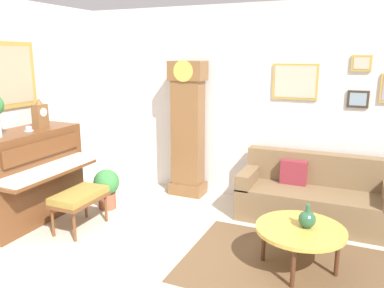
{
  "coord_description": "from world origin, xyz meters",
  "views": [
    {
      "loc": [
        1.57,
        -3.0,
        2.1
      ],
      "look_at": [
        -0.28,
        1.22,
        1.03
      ],
      "focal_mm": 35.81,
      "sensor_mm": 36.0,
      "label": 1
    }
  ],
  "objects_px": {
    "green_jug": "(307,219)",
    "potted_plant": "(107,186)",
    "couch": "(315,197)",
    "teacup": "(29,129)",
    "piano_bench": "(79,198)",
    "mantel_clock": "(40,114)",
    "piano": "(28,176)",
    "grandfather_clock": "(188,133)",
    "coffee_table": "(300,231)"
  },
  "relations": [
    {
      "from": "couch",
      "to": "mantel_clock",
      "type": "height_order",
      "value": "mantel_clock"
    },
    {
      "from": "couch",
      "to": "green_jug",
      "type": "relative_size",
      "value": 7.92
    },
    {
      "from": "grandfather_clock",
      "to": "couch",
      "type": "distance_m",
      "value": 2.02
    },
    {
      "from": "coffee_table",
      "to": "mantel_clock",
      "type": "height_order",
      "value": "mantel_clock"
    },
    {
      "from": "piano_bench",
      "to": "couch",
      "type": "xyz_separation_m",
      "value": [
        2.6,
        1.45,
        -0.09
      ]
    },
    {
      "from": "piano",
      "to": "couch",
      "type": "distance_m",
      "value": 3.7
    },
    {
      "from": "grandfather_clock",
      "to": "couch",
      "type": "relative_size",
      "value": 1.07
    },
    {
      "from": "green_jug",
      "to": "potted_plant",
      "type": "bearing_deg",
      "value": 169.97
    },
    {
      "from": "piano_bench",
      "to": "grandfather_clock",
      "type": "height_order",
      "value": "grandfather_clock"
    },
    {
      "from": "piano",
      "to": "piano_bench",
      "type": "height_order",
      "value": "piano"
    },
    {
      "from": "couch",
      "to": "green_jug",
      "type": "xyz_separation_m",
      "value": [
        0.06,
        -1.26,
        0.22
      ]
    },
    {
      "from": "potted_plant",
      "to": "piano",
      "type": "bearing_deg",
      "value": -134.13
    },
    {
      "from": "grandfather_clock",
      "to": "green_jug",
      "type": "height_order",
      "value": "grandfather_clock"
    },
    {
      "from": "potted_plant",
      "to": "piano_bench",
      "type": "bearing_deg",
      "value": -82.21
    },
    {
      "from": "piano",
      "to": "couch",
      "type": "relative_size",
      "value": 0.76
    },
    {
      "from": "piano",
      "to": "potted_plant",
      "type": "distance_m",
      "value": 1.02
    },
    {
      "from": "couch",
      "to": "coffee_table",
      "type": "bearing_deg",
      "value": -89.86
    },
    {
      "from": "mantel_clock",
      "to": "piano",
      "type": "bearing_deg",
      "value": -90.34
    },
    {
      "from": "mantel_clock",
      "to": "green_jug",
      "type": "relative_size",
      "value": 1.58
    },
    {
      "from": "piano_bench",
      "to": "green_jug",
      "type": "xyz_separation_m",
      "value": [
        2.66,
        0.19,
        0.12
      ]
    },
    {
      "from": "mantel_clock",
      "to": "teacup",
      "type": "bearing_deg",
      "value": -76.31
    },
    {
      "from": "piano",
      "to": "teacup",
      "type": "bearing_deg",
      "value": 19.27
    },
    {
      "from": "teacup",
      "to": "green_jug",
      "type": "xyz_separation_m",
      "value": [
        3.37,
        0.2,
        -0.67
      ]
    },
    {
      "from": "piano_bench",
      "to": "grandfather_clock",
      "type": "distance_m",
      "value": 1.89
    },
    {
      "from": "grandfather_clock",
      "to": "green_jug",
      "type": "bearing_deg",
      "value": -37.0
    },
    {
      "from": "teacup",
      "to": "mantel_clock",
      "type": "bearing_deg",
      "value": 103.69
    },
    {
      "from": "coffee_table",
      "to": "piano_bench",
      "type": "bearing_deg",
      "value": -176.57
    },
    {
      "from": "coffee_table",
      "to": "potted_plant",
      "type": "height_order",
      "value": "potted_plant"
    },
    {
      "from": "piano_bench",
      "to": "teacup",
      "type": "height_order",
      "value": "teacup"
    },
    {
      "from": "couch",
      "to": "potted_plant",
      "type": "distance_m",
      "value": 2.8
    },
    {
      "from": "couch",
      "to": "teacup",
      "type": "distance_m",
      "value": 3.73
    },
    {
      "from": "piano",
      "to": "green_jug",
      "type": "bearing_deg",
      "value": 3.68
    },
    {
      "from": "teacup",
      "to": "couch",
      "type": "bearing_deg",
      "value": 23.78
    },
    {
      "from": "mantel_clock",
      "to": "green_jug",
      "type": "distance_m",
      "value": 3.53
    },
    {
      "from": "piano_bench",
      "to": "couch",
      "type": "height_order",
      "value": "couch"
    },
    {
      "from": "piano_bench",
      "to": "green_jug",
      "type": "height_order",
      "value": "green_jug"
    },
    {
      "from": "coffee_table",
      "to": "teacup",
      "type": "bearing_deg",
      "value": -177.12
    },
    {
      "from": "mantel_clock",
      "to": "green_jug",
      "type": "xyz_separation_m",
      "value": [
        3.43,
        -0.07,
        -0.82
      ]
    },
    {
      "from": "mantel_clock",
      "to": "teacup",
      "type": "relative_size",
      "value": 3.28
    },
    {
      "from": "piano",
      "to": "green_jug",
      "type": "xyz_separation_m",
      "value": [
        3.44,
        0.22,
        -0.07
      ]
    },
    {
      "from": "piano",
      "to": "grandfather_clock",
      "type": "relative_size",
      "value": 0.71
    },
    {
      "from": "piano_bench",
      "to": "mantel_clock",
      "type": "height_order",
      "value": "mantel_clock"
    },
    {
      "from": "green_jug",
      "to": "couch",
      "type": "bearing_deg",
      "value": 92.53
    },
    {
      "from": "coffee_table",
      "to": "potted_plant",
      "type": "distance_m",
      "value": 2.75
    },
    {
      "from": "piano",
      "to": "green_jug",
      "type": "height_order",
      "value": "piano"
    },
    {
      "from": "piano",
      "to": "potted_plant",
      "type": "height_order",
      "value": "piano"
    },
    {
      "from": "grandfather_clock",
      "to": "mantel_clock",
      "type": "xyz_separation_m",
      "value": [
        -1.48,
        -1.4,
        0.38
      ]
    },
    {
      "from": "piano",
      "to": "piano_bench",
      "type": "bearing_deg",
      "value": 2.51
    },
    {
      "from": "piano",
      "to": "mantel_clock",
      "type": "distance_m",
      "value": 0.81
    },
    {
      "from": "piano",
      "to": "mantel_clock",
      "type": "height_order",
      "value": "mantel_clock"
    }
  ]
}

